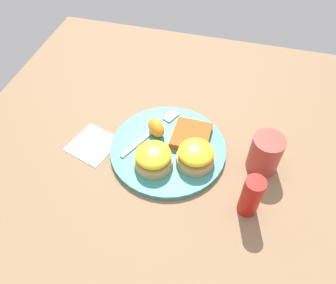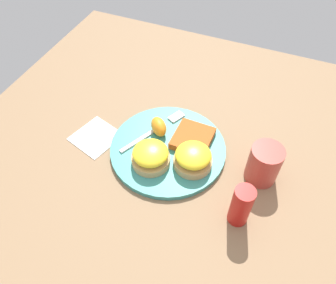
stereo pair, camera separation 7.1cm
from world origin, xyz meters
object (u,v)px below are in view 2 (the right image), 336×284
at_px(fork, 157,129).
at_px(cup, 264,163).
at_px(hashbrown_patty, 193,138).
at_px(sandwich_benedict_right, 193,158).
at_px(orange_wedge, 159,127).
at_px(condiment_bottle, 241,206).
at_px(sandwich_benedict_left, 151,156).

xyz_separation_m(fork, cup, (-0.03, -0.29, 0.03)).
bearing_deg(hashbrown_patty, cup, -99.54).
height_order(sandwich_benedict_right, cup, cup).
distance_m(hashbrown_patty, orange_wedge, 0.09).
relative_size(orange_wedge, condiment_bottle, 0.54).
distance_m(fork, cup, 0.29).
bearing_deg(hashbrown_patty, condiment_bottle, -134.86).
distance_m(sandwich_benedict_right, cup, 0.17).
xyz_separation_m(orange_wedge, fork, (0.01, 0.01, -0.02)).
bearing_deg(orange_wedge, sandwich_benedict_right, -118.91).
height_order(sandwich_benedict_left, fork, sandwich_benedict_left).
distance_m(sandwich_benedict_left, hashbrown_patty, 0.13).
height_order(orange_wedge, cup, cup).
distance_m(sandwich_benedict_right, condiment_bottle, 0.17).
bearing_deg(hashbrown_patty, orange_wedge, 93.88).
distance_m(sandwich_benedict_left, sandwich_benedict_right, 0.10).
bearing_deg(condiment_bottle, cup, -9.43).
relative_size(sandwich_benedict_left, fork, 0.48).
xyz_separation_m(hashbrown_patty, cup, (-0.03, -0.19, 0.03)).
relative_size(sandwich_benedict_left, cup, 0.88).
height_order(sandwich_benedict_right, condiment_bottle, condiment_bottle).
bearing_deg(cup, fork, 83.62).
distance_m(orange_wedge, condiment_bottle, 0.30).
bearing_deg(sandwich_benedict_left, hashbrown_patty, -34.17).
relative_size(sandwich_benedict_left, condiment_bottle, 0.85).
bearing_deg(fork, condiment_bottle, -121.75).
height_order(hashbrown_patty, fork, hashbrown_patty).
xyz_separation_m(sandwich_benedict_left, condiment_bottle, (-0.06, -0.23, 0.02)).
height_order(hashbrown_patty, cup, cup).
xyz_separation_m(sandwich_benedict_left, hashbrown_patty, (0.10, -0.07, -0.02)).
distance_m(sandwich_benedict_left, cup, 0.27).
distance_m(sandwich_benedict_left, condiment_bottle, 0.24).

